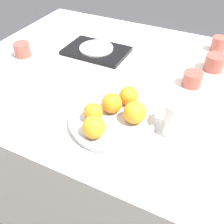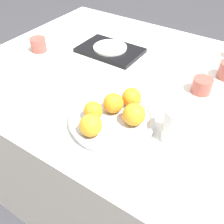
{
  "view_description": "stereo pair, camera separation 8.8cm",
  "coord_description": "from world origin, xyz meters",
  "px_view_note": "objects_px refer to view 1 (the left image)",
  "views": [
    {
      "loc": [
        0.39,
        -0.89,
        1.38
      ],
      "look_at": [
        0.1,
        -0.3,
        0.8
      ],
      "focal_mm": 42.0,
      "sensor_mm": 36.0,
      "label": 1
    },
    {
      "loc": [
        0.46,
        -0.85,
        1.38
      ],
      "look_at": [
        0.1,
        -0.3,
        0.8
      ],
      "focal_mm": 42.0,
      "sensor_mm": 36.0,
      "label": 2
    }
  ],
  "objects_px": {
    "water_glass": "(176,119)",
    "orange_2": "(112,103)",
    "cup_0": "(219,44)",
    "orange_0": "(93,112)",
    "fruit_platter": "(112,120)",
    "serving_tray": "(96,51)",
    "orange_1": "(135,112)",
    "orange_4": "(129,96)",
    "cup_2": "(22,50)",
    "side_plate": "(96,48)",
    "cup_1": "(214,63)",
    "orange_3": "(94,127)",
    "cup_3": "(192,79)"
  },
  "relations": [
    {
      "from": "fruit_platter",
      "to": "serving_tray",
      "type": "xyz_separation_m",
      "value": [
        -0.29,
        0.42,
        -0.01
      ]
    },
    {
      "from": "orange_1",
      "to": "cup_3",
      "type": "bearing_deg",
      "value": 69.66
    },
    {
      "from": "water_glass",
      "to": "cup_1",
      "type": "relative_size",
      "value": 1.42
    },
    {
      "from": "orange_4",
      "to": "cup_2",
      "type": "xyz_separation_m",
      "value": [
        -0.61,
        0.14,
        -0.02
      ]
    },
    {
      "from": "orange_1",
      "to": "orange_3",
      "type": "distance_m",
      "value": 0.15
    },
    {
      "from": "side_plate",
      "to": "cup_1",
      "type": "bearing_deg",
      "value": 9.45
    },
    {
      "from": "cup_0",
      "to": "orange_0",
      "type": "bearing_deg",
      "value": -111.67
    },
    {
      "from": "fruit_platter",
      "to": "cup_0",
      "type": "height_order",
      "value": "cup_0"
    },
    {
      "from": "orange_0",
      "to": "water_glass",
      "type": "xyz_separation_m",
      "value": [
        0.26,
        0.08,
        0.01
      ]
    },
    {
      "from": "cup_2",
      "to": "cup_3",
      "type": "distance_m",
      "value": 0.79
    },
    {
      "from": "side_plate",
      "to": "cup_0",
      "type": "height_order",
      "value": "cup_0"
    },
    {
      "from": "orange_2",
      "to": "cup_0",
      "type": "height_order",
      "value": "orange_2"
    },
    {
      "from": "orange_2",
      "to": "cup_0",
      "type": "xyz_separation_m",
      "value": [
        0.26,
        0.67,
        -0.02
      ]
    },
    {
      "from": "side_plate",
      "to": "cup_3",
      "type": "xyz_separation_m",
      "value": [
        0.48,
        -0.07,
        0.01
      ]
    },
    {
      "from": "serving_tray",
      "to": "cup_0",
      "type": "relative_size",
      "value": 4.29
    },
    {
      "from": "fruit_platter",
      "to": "orange_0",
      "type": "distance_m",
      "value": 0.07
    },
    {
      "from": "water_glass",
      "to": "cup_3",
      "type": "relative_size",
      "value": 1.54
    },
    {
      "from": "orange_0",
      "to": "cup_3",
      "type": "relative_size",
      "value": 0.83
    },
    {
      "from": "water_glass",
      "to": "cup_1",
      "type": "distance_m",
      "value": 0.47
    },
    {
      "from": "orange_2",
      "to": "cup_3",
      "type": "xyz_separation_m",
      "value": [
        0.21,
        0.31,
        -0.03
      ]
    },
    {
      "from": "orange_2",
      "to": "cup_0",
      "type": "distance_m",
      "value": 0.72
    },
    {
      "from": "water_glass",
      "to": "orange_2",
      "type": "bearing_deg",
      "value": -176.55
    },
    {
      "from": "fruit_platter",
      "to": "cup_2",
      "type": "bearing_deg",
      "value": 158.25
    },
    {
      "from": "orange_0",
      "to": "serving_tray",
      "type": "bearing_deg",
      "value": 117.58
    },
    {
      "from": "orange_2",
      "to": "water_glass",
      "type": "distance_m",
      "value": 0.22
    },
    {
      "from": "fruit_platter",
      "to": "cup_2",
      "type": "relative_size",
      "value": 3.92
    },
    {
      "from": "serving_tray",
      "to": "cup_3",
      "type": "bearing_deg",
      "value": -8.5
    },
    {
      "from": "fruit_platter",
      "to": "orange_0",
      "type": "bearing_deg",
      "value": -148.08
    },
    {
      "from": "orange_0",
      "to": "orange_4",
      "type": "bearing_deg",
      "value": 62.08
    },
    {
      "from": "cup_0",
      "to": "cup_2",
      "type": "distance_m",
      "value": 0.95
    },
    {
      "from": "orange_2",
      "to": "orange_3",
      "type": "xyz_separation_m",
      "value": [
        0.0,
        -0.13,
        0.0
      ]
    },
    {
      "from": "cup_3",
      "to": "orange_0",
      "type": "bearing_deg",
      "value": -123.02
    },
    {
      "from": "water_glass",
      "to": "cup_2",
      "type": "height_order",
      "value": "water_glass"
    },
    {
      "from": "fruit_platter",
      "to": "water_glass",
      "type": "xyz_separation_m",
      "value": [
        0.2,
        0.05,
        0.04
      ]
    },
    {
      "from": "fruit_platter",
      "to": "cup_1",
      "type": "height_order",
      "value": "cup_1"
    },
    {
      "from": "water_glass",
      "to": "serving_tray",
      "type": "bearing_deg",
      "value": 143.11
    },
    {
      "from": "cup_1",
      "to": "orange_0",
      "type": "bearing_deg",
      "value": -119.38
    },
    {
      "from": "orange_3",
      "to": "water_glass",
      "type": "bearing_deg",
      "value": 33.61
    },
    {
      "from": "cup_2",
      "to": "orange_0",
      "type": "bearing_deg",
      "value": -26.64
    },
    {
      "from": "orange_1",
      "to": "side_plate",
      "type": "bearing_deg",
      "value": 132.36
    },
    {
      "from": "orange_4",
      "to": "cup_0",
      "type": "height_order",
      "value": "orange_4"
    },
    {
      "from": "water_glass",
      "to": "cup_2",
      "type": "bearing_deg",
      "value": 166.7
    },
    {
      "from": "fruit_platter",
      "to": "orange_4",
      "type": "bearing_deg",
      "value": 80.33
    },
    {
      "from": "orange_1",
      "to": "orange_3",
      "type": "bearing_deg",
      "value": -126.44
    },
    {
      "from": "serving_tray",
      "to": "side_plate",
      "type": "bearing_deg",
      "value": 90.0
    },
    {
      "from": "fruit_platter",
      "to": "serving_tray",
      "type": "distance_m",
      "value": 0.51
    },
    {
      "from": "orange_4",
      "to": "orange_3",
      "type": "bearing_deg",
      "value": -99.24
    },
    {
      "from": "side_plate",
      "to": "orange_3",
      "type": "bearing_deg",
      "value": -61.96
    },
    {
      "from": "orange_1",
      "to": "side_plate",
      "type": "relative_size",
      "value": 0.46
    },
    {
      "from": "orange_1",
      "to": "orange_4",
      "type": "height_order",
      "value": "orange_1"
    }
  ]
}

